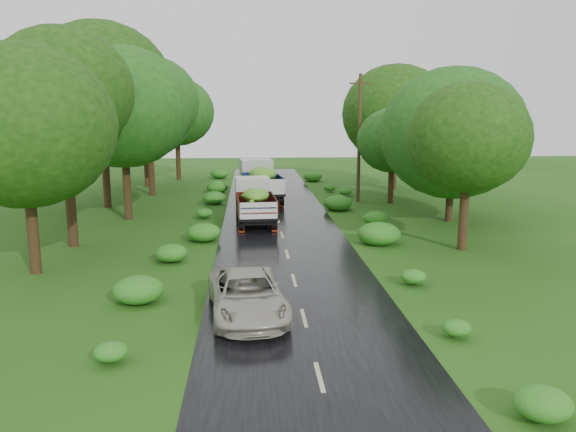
{
  "coord_description": "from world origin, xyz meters",
  "views": [
    {
      "loc": [
        -1.66,
        -16.82,
        6.56
      ],
      "look_at": [
        0.07,
        8.5,
        1.7
      ],
      "focal_mm": 35.0,
      "sensor_mm": 36.0,
      "label": 1
    }
  ],
  "objects": [
    {
      "name": "car",
      "position": [
        -1.79,
        0.34,
        0.71
      ],
      "size": [
        2.84,
        5.2,
        1.38
      ],
      "primitive_type": "imported",
      "rotation": [
        0.0,
        0.0,
        0.11
      ],
      "color": "#B2AD9E",
      "rests_on": "road"
    },
    {
      "name": "truck_near",
      "position": [
        -1.41,
        15.32,
        1.4
      ],
      "size": [
        2.41,
        5.99,
        2.47
      ],
      "rotation": [
        0.0,
        0.0,
        0.06
      ],
      "color": "black",
      "rests_on": "ground"
    },
    {
      "name": "trees_left",
      "position": [
        -9.92,
        21.73,
        6.76
      ],
      "size": [
        6.97,
        34.26,
        9.94
      ],
      "color": "black",
      "rests_on": "ground"
    },
    {
      "name": "truck_far",
      "position": [
        -0.94,
        23.36,
        1.61
      ],
      "size": [
        3.17,
        6.99,
        2.84
      ],
      "rotation": [
        0.0,
        0.0,
        0.12
      ],
      "color": "black",
      "rests_on": "ground"
    },
    {
      "name": "utility_pole",
      "position": [
        6.05,
        22.45,
        4.61
      ],
      "size": [
        1.57,
        0.28,
        8.95
      ],
      "rotation": [
        0.0,
        0.0,
        0.11
      ],
      "color": "#382616",
      "rests_on": "ground"
    },
    {
      "name": "road",
      "position": [
        0.0,
        5.0,
        0.01
      ],
      "size": [
        6.5,
        80.0,
        0.02
      ],
      "primitive_type": "cube",
      "color": "black",
      "rests_on": "ground"
    },
    {
      "name": "trees_right",
      "position": [
        9.56,
        19.62,
        5.38
      ],
      "size": [
        5.7,
        24.06,
        8.06
      ],
      "color": "black",
      "rests_on": "ground"
    },
    {
      "name": "ground",
      "position": [
        0.0,
        0.0,
        0.0
      ],
      "size": [
        120.0,
        120.0,
        0.0
      ],
      "primitive_type": "plane",
      "color": "#1C4B10",
      "rests_on": "ground"
    },
    {
      "name": "road_lines",
      "position": [
        0.0,
        6.0,
        0.02
      ],
      "size": [
        0.12,
        69.6,
        0.0
      ],
      "color": "#BFB78C",
      "rests_on": "road"
    },
    {
      "name": "shrubs",
      "position": [
        0.0,
        14.0,
        0.35
      ],
      "size": [
        11.9,
        44.0,
        0.7
      ],
      "color": "#2B6A19",
      "rests_on": "ground"
    }
  ]
}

